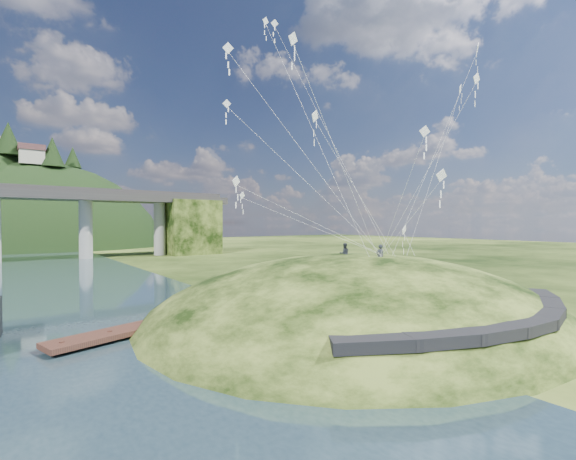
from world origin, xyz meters
TOP-DOWN VIEW (x-y plane):
  - ground at (0.00, 0.00)m, footprint 320.00×320.00m
  - grass_hill at (8.00, 2.00)m, footprint 36.00×32.00m
  - footpath at (7.46, -9.74)m, footprint 22.29×5.84m
  - wooden_dock at (-7.04, 7.50)m, footprint 13.49×5.50m
  - kite_flyers at (8.26, 2.21)m, footprint 1.58×4.13m
  - kite_swarm at (6.21, 1.56)m, footprint 20.67×17.72m

SIDE VIEW (x-z plane):
  - grass_hill at x=8.00m, z-range -8.00..5.00m
  - ground at x=0.00m, z-range 0.00..0.00m
  - wooden_dock at x=-7.04m, z-range -0.06..0.90m
  - footpath at x=7.46m, z-range 1.67..2.50m
  - kite_flyers at x=8.26m, z-range 4.94..6.85m
  - kite_swarm at x=6.21m, z-range 5.42..27.35m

